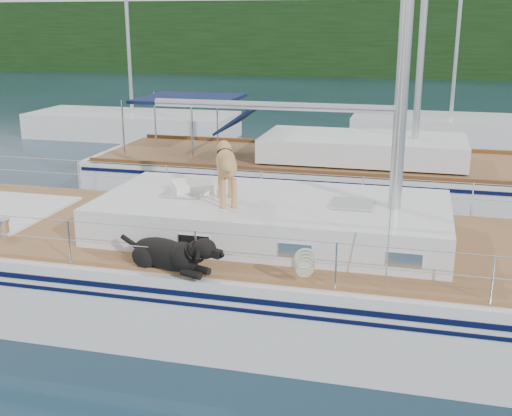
# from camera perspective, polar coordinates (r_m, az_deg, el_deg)

# --- Properties ---
(ground) EXTENTS (120.00, 120.00, 0.00)m
(ground) POSITION_cam_1_polar(r_m,az_deg,el_deg) (10.44, -2.97, -8.57)
(ground) COLOR black
(ground) RESTS_ON ground
(tree_line) EXTENTS (90.00, 3.00, 6.00)m
(tree_line) POSITION_cam_1_polar(r_m,az_deg,el_deg) (54.12, 11.66, 14.50)
(tree_line) COLOR black
(tree_line) RESTS_ON ground
(shore_bank) EXTENTS (92.00, 1.00, 1.20)m
(shore_bank) POSITION_cam_1_polar(r_m,az_deg,el_deg) (55.43, 11.59, 12.05)
(shore_bank) COLOR #595147
(shore_bank) RESTS_ON ground
(main_sailboat) EXTENTS (12.00, 4.01, 14.01)m
(main_sailboat) POSITION_cam_1_polar(r_m,az_deg,el_deg) (10.14, -2.55, -5.18)
(main_sailboat) COLOR silver
(main_sailboat) RESTS_ON ground
(neighbor_sailboat) EXTENTS (11.00, 3.50, 13.30)m
(neighbor_sailboat) POSITION_cam_1_polar(r_m,az_deg,el_deg) (16.04, 5.49, 2.67)
(neighbor_sailboat) COLOR silver
(neighbor_sailboat) RESTS_ON ground
(bg_boat_west) EXTENTS (8.00, 3.00, 11.65)m
(bg_boat_west) POSITION_cam_1_polar(r_m,az_deg,el_deg) (25.76, -10.88, 7.21)
(bg_boat_west) COLOR silver
(bg_boat_west) RESTS_ON ground
(bg_boat_center) EXTENTS (7.20, 3.00, 11.65)m
(bg_boat_center) POSITION_cam_1_polar(r_m,az_deg,el_deg) (25.36, 16.84, 6.67)
(bg_boat_center) COLOR silver
(bg_boat_center) RESTS_ON ground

